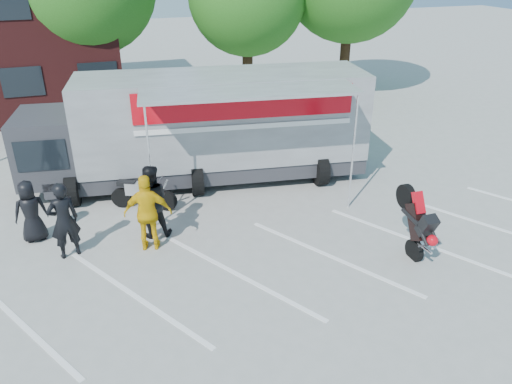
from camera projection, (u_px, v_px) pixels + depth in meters
ground at (243, 302)px, 10.78m from camera, size 100.00×100.00×0.00m
parking_bay_lines at (230, 276)px, 11.62m from camera, size 18.09×13.33×0.01m
transporter_truck at (210, 179)px, 16.54m from camera, size 11.51×6.69×3.46m
parked_motorcycle at (145, 208)px, 14.69m from camera, size 2.10×1.52×1.06m
stunt_bike_rider at (400, 246)px, 12.82m from camera, size 0.78×1.63×1.92m
spectator_leather_a at (31, 211)px, 12.76m from camera, size 0.89×0.66×1.67m
spectator_leather_b at (64, 220)px, 12.01m from camera, size 0.83×0.66×1.98m
spectator_leather_c at (151, 201)px, 12.90m from camera, size 1.05×0.87×1.99m
spectator_hivis at (148, 213)px, 12.31m from camera, size 1.26×0.75×2.02m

